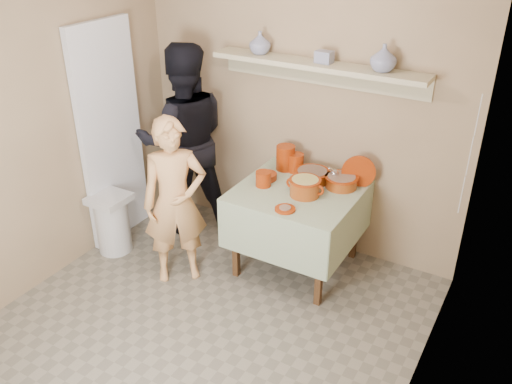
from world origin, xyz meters
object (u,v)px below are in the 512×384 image
Objects in this scene: person_helper at (184,140)px; serving_table at (298,202)px; trash_bin at (113,223)px; person_cook at (175,202)px; cazuela_rice at (305,186)px.

person_helper is 1.26m from serving_table.
serving_table is 1.70m from trash_bin.
person_helper is (-0.43, 0.72, 0.19)m from person_cook.
cazuela_rice is at bearing 130.11° from person_helper.
serving_table is at bearing 132.95° from person_helper.
cazuela_rice is (0.08, -0.07, 0.20)m from serving_table.
person_cook is 1.05m from cazuela_rice.
person_cook is at bearing -0.85° from trash_bin.
serving_table is at bearing -5.25° from person_cook.
trash_bin is at bearing -158.79° from serving_table.
person_helper is 3.21× the size of trash_bin.
person_cook is 4.31× the size of cazuela_rice.
person_cook reaches higher than serving_table.
person_cook is 1.46× the size of serving_table.
person_helper is at bearing 175.21° from serving_table.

